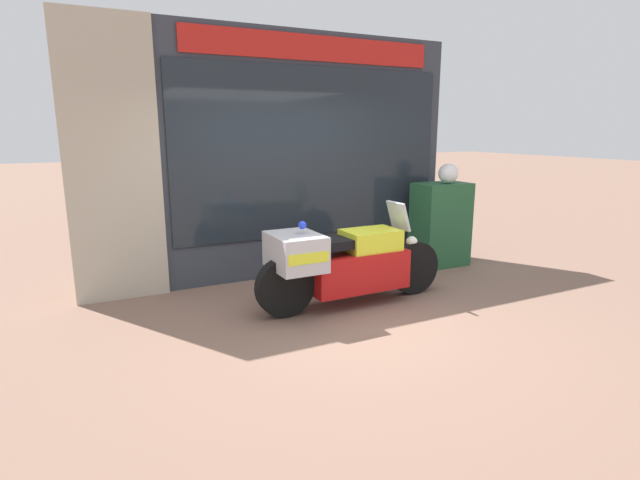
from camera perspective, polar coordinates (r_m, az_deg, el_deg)
The scene contains 6 objects.
ground_plane at distance 5.42m, azimuth 3.18°, elevation -8.97°, with size 60.00×60.00×0.00m, color #7A5B4C.
shop_building at distance 6.71m, azimuth -8.51°, elevation 9.36°, with size 5.18×0.55×3.25m.
window_display at distance 7.22m, azimuth -1.70°, elevation 0.19°, with size 3.68×0.30×1.81m.
paramedic_motorcycle at distance 5.65m, azimuth 2.60°, elevation -2.51°, with size 2.37×0.67×1.16m.
utility_cabinet at distance 7.58m, azimuth 13.59°, elevation 1.74°, with size 0.79×0.51×1.22m, color #235633.
white_helmet at distance 7.45m, azimuth 14.46°, elevation 7.37°, with size 0.28×0.28×0.28m, color white.
Camera 1 is at (-2.53, -4.36, 1.99)m, focal length 28.00 mm.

